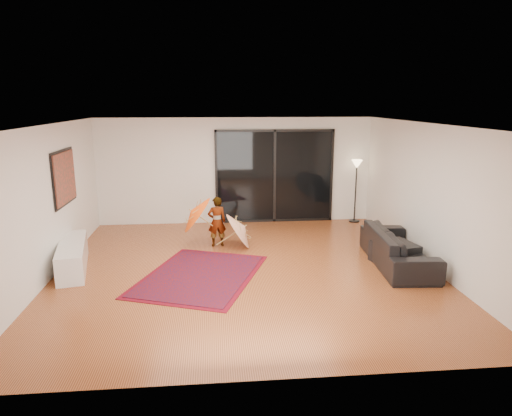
{
  "coord_description": "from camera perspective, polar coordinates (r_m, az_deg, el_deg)",
  "views": [
    {
      "loc": [
        -0.57,
        -8.08,
        3.12
      ],
      "look_at": [
        0.23,
        0.4,
        1.1
      ],
      "focal_mm": 32.0,
      "sensor_mm": 36.0,
      "label": 1
    }
  ],
  "objects": [
    {
      "name": "sliding_door",
      "position": [
        11.81,
        2.33,
        3.98
      ],
      "size": [
        3.06,
        0.07,
        2.4
      ],
      "color": "black",
      "rests_on": "wall_back"
    },
    {
      "name": "wall_front",
      "position": [
        4.94,
        1.62,
        -7.62
      ],
      "size": [
        7.0,
        0.0,
        7.0
      ],
      "primitive_type": "plane",
      "rotation": [
        -1.57,
        0.0,
        0.0
      ],
      "color": "silver",
      "rests_on": "floor"
    },
    {
      "name": "wall_right",
      "position": [
        9.22,
        20.95,
        1.39
      ],
      "size": [
        0.0,
        7.0,
        7.0
      ],
      "primitive_type": "plane",
      "rotation": [
        1.57,
        0.0,
        -1.57
      ],
      "color": "silver",
      "rests_on": "floor"
    },
    {
      "name": "floor_lamp",
      "position": [
        12.05,
        12.45,
        4.28
      ],
      "size": [
        0.28,
        0.28,
        1.63
      ],
      "color": "black",
      "rests_on": "floor"
    },
    {
      "name": "ceiling",
      "position": [
        8.11,
        -1.37,
        10.38
      ],
      "size": [
        7.0,
        7.0,
        0.0
      ],
      "primitive_type": "plane",
      "rotation": [
        3.14,
        0.0,
        0.0
      ],
      "color": "white",
      "rests_on": "wall_back"
    },
    {
      "name": "media_console",
      "position": [
        9.3,
        -21.95,
        -5.59
      ],
      "size": [
        0.85,
        1.91,
        0.51
      ],
      "primitive_type": "cube",
      "rotation": [
        0.0,
        0.0,
        0.22
      ],
      "color": "white",
      "rests_on": "floor"
    },
    {
      "name": "wall_left",
      "position": [
        8.77,
        -24.77,
        0.47
      ],
      "size": [
        0.0,
        7.0,
        7.0
      ],
      "primitive_type": "plane",
      "rotation": [
        1.57,
        0.0,
        1.57
      ],
      "color": "silver",
      "rests_on": "floor"
    },
    {
      "name": "speaker",
      "position": [
        9.52,
        -21.54,
        -5.73
      ],
      "size": [
        0.3,
        0.3,
        0.32
      ],
      "primitive_type": "cube",
      "rotation": [
        0.0,
        0.0,
        -0.08
      ],
      "color": "#424244",
      "rests_on": "floor"
    },
    {
      "name": "wall_back",
      "position": [
        11.73,
        -2.55,
        4.65
      ],
      "size": [
        7.0,
        0.0,
        7.0
      ],
      "primitive_type": "plane",
      "rotation": [
        1.57,
        0.0,
        0.0
      ],
      "color": "silver",
      "rests_on": "floor"
    },
    {
      "name": "painting",
      "position": [
        9.64,
        -22.83,
        3.53
      ],
      "size": [
        0.04,
        1.28,
        1.08
      ],
      "color": "black",
      "rests_on": "wall_left"
    },
    {
      "name": "sofa",
      "position": [
        9.25,
        17.33,
        -4.76
      ],
      "size": [
        1.09,
        2.39,
        0.68
      ],
      "primitive_type": "imported",
      "rotation": [
        0.0,
        0.0,
        1.5
      ],
      "color": "black",
      "rests_on": "floor"
    },
    {
      "name": "child",
      "position": [
        9.94,
        -4.91,
        -1.69
      ],
      "size": [
        0.44,
        0.33,
        1.1
      ],
      "primitive_type": "imported",
      "rotation": [
        0.0,
        0.0,
        3.31
      ],
      "color": "#999999",
      "rests_on": "floor"
    },
    {
      "name": "ottoman",
      "position": [
        9.32,
        16.93,
        -5.46
      ],
      "size": [
        0.87,
        0.87,
        0.41
      ],
      "primitive_type": "cube",
      "rotation": [
        0.0,
        0.0,
        0.24
      ],
      "color": "black",
      "rests_on": "floor"
    },
    {
      "name": "parasol_white",
      "position": [
        9.83,
        -1.4,
        -2.09
      ],
      "size": [
        0.64,
        0.87,
        0.95
      ],
      "rotation": [
        0.0,
        0.99,
        0.0
      ],
      "color": "silver",
      "rests_on": "floor"
    },
    {
      "name": "parasol_orange",
      "position": [
        9.86,
        -8.13,
        -0.79
      ],
      "size": [
        0.68,
        0.9,
        0.9
      ],
      "rotation": [
        0.0,
        -0.91,
        0.0
      ],
      "color": "#F8520D",
      "rests_on": "child"
    },
    {
      "name": "persian_rug",
      "position": [
        8.45,
        -6.97,
        -8.35
      ],
      "size": [
        2.67,
        3.11,
        0.02
      ],
      "rotation": [
        0.0,
        0.0,
        -0.36
      ],
      "color": "#5D0715",
      "rests_on": "floor"
    },
    {
      "name": "floor",
      "position": [
        8.68,
        -1.27,
        -7.72
      ],
      "size": [
        7.0,
        7.0,
        0.0
      ],
      "primitive_type": "plane",
      "color": "#AB5A2F",
      "rests_on": "ground"
    }
  ]
}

